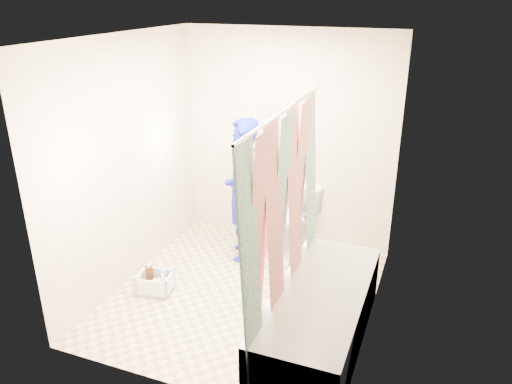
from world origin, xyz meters
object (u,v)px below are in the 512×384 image
at_px(bathtub, 319,315).
at_px(cleaning_caddy, 157,284).
at_px(toilet, 290,218).
at_px(plumber, 243,190).

distance_m(bathtub, cleaning_caddy, 1.68).
bearing_deg(bathtub, toilet, 115.70).
bearing_deg(plumber, bathtub, 22.35).
distance_m(bathtub, toilet, 1.67).
height_order(bathtub, toilet, toilet).
relative_size(plumber, cleaning_caddy, 4.31).
distance_m(plumber, cleaning_caddy, 1.30).
bearing_deg(cleaning_caddy, plumber, 51.59).
relative_size(bathtub, cleaning_caddy, 4.85).
bearing_deg(toilet, bathtub, -40.11).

